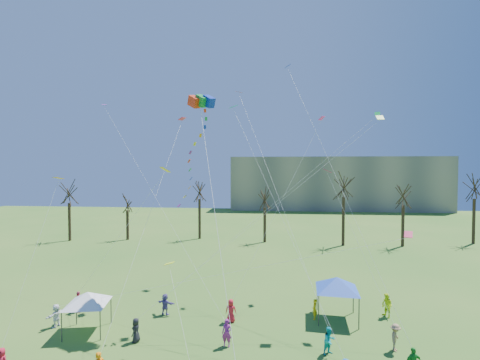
# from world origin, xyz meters

# --- Properties ---
(distant_building) EXTENTS (60.00, 14.00, 15.00)m
(distant_building) POSITION_xyz_m (22.00, 82.00, 7.50)
(distant_building) COLOR gray
(distant_building) RESTS_ON ground
(bare_tree_row) EXTENTS (70.02, 9.53, 11.58)m
(bare_tree_row) POSITION_xyz_m (6.70, 35.91, 7.35)
(bare_tree_row) COLOR black
(bare_tree_row) RESTS_ON ground
(big_box_kite) EXTENTS (3.29, 6.65, 18.73)m
(big_box_kite) POSITION_xyz_m (-2.54, 8.38, 12.48)
(big_box_kite) COLOR red
(big_box_kite) RESTS_ON ground
(canopy_tent_white) EXTENTS (3.83, 3.83, 2.92)m
(canopy_tent_white) POSITION_xyz_m (-9.91, 5.35, 2.47)
(canopy_tent_white) COLOR #3F3F44
(canopy_tent_white) RESTS_ON ground
(canopy_tent_blue) EXTENTS (4.40, 4.40, 3.31)m
(canopy_tent_blue) POSITION_xyz_m (8.33, 9.12, 2.81)
(canopy_tent_blue) COLOR #3F3F44
(canopy_tent_blue) RESTS_ON ground
(festival_crowd) EXTENTS (25.98, 11.01, 1.86)m
(festival_crowd) POSITION_xyz_m (0.44, 5.00, 0.85)
(festival_crowd) COLOR red
(festival_crowd) RESTS_ON ground
(small_kites_aloft) EXTENTS (29.85, 19.87, 33.53)m
(small_kites_aloft) POSITION_xyz_m (0.93, 11.40, 13.26)
(small_kites_aloft) COLOR orange
(small_kites_aloft) RESTS_ON ground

